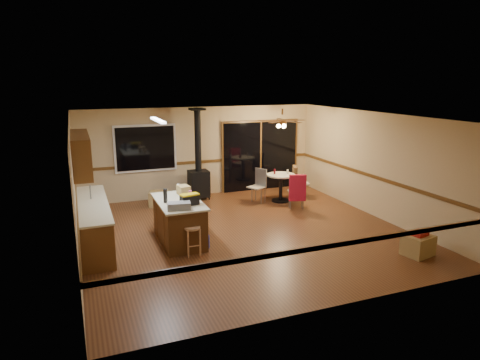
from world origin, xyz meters
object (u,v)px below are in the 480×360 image
bar_stool (193,241)px  toolbox_grey (179,206)px  chair_left (259,182)px  chair_right (296,178)px  kitchen_island (179,221)px  blue_bucket (202,242)px  box_corner_b (417,247)px  dining_table (281,183)px  box_corner_a (418,245)px  wood_stove (199,174)px  toolbox_black (190,200)px  chair_near (297,188)px  box_under_window (159,199)px

bar_stool → toolbox_grey: bearing=135.6°
chair_left → chair_right: same height
kitchen_island → blue_bucket: size_ratio=5.50×
chair_left → box_corner_b: bearing=-72.8°
dining_table → box_corner_b: 4.48m
toolbox_grey → box_corner_a: 4.75m
kitchen_island → wood_stove: (1.30, 3.05, 0.28)m
blue_bucket → chair_left: bearing=47.4°
toolbox_black → chair_right: size_ratio=0.52×
chair_near → kitchen_island: bearing=-162.2°
box_under_window → kitchen_island: bearing=-91.9°
bar_stool → box_corner_a: size_ratio=1.07×
wood_stove → box_corner_a: bearing=-62.1°
bar_stool → chair_near: 3.87m
wood_stove → bar_stool: size_ratio=4.36×
wood_stove → blue_bucket: bearing=-105.0°
chair_right → box_under_window: (-3.83, 0.63, -0.39)m
bar_stool → chair_left: chair_left is taller
bar_stool → chair_right: 4.81m
kitchen_island → box_corner_a: bearing=-30.0°
toolbox_grey → box_corner_b: size_ratio=1.09×
wood_stove → box_under_window: size_ratio=4.88×
toolbox_black → bar_stool: 0.83m
chair_right → box_corner_a: (0.28, -4.51, -0.39)m
bar_stool → chair_right: size_ratio=0.82×
blue_bucket → box_corner_b: size_ratio=0.74×
toolbox_black → chair_left: toolbox_black is taller
box_under_window → toolbox_grey: bearing=-93.8°
toolbox_grey → chair_right: 4.87m
chair_near → dining_table: bearing=93.0°
kitchen_island → chair_right: (3.92, 2.10, 0.14)m
wood_stove → box_corner_a: size_ratio=4.68×
toolbox_black → bar_stool: size_ratio=0.63×
box_corner_b → chair_right: bearing=93.4°
box_corner_a → bar_stool: bearing=158.5°
bar_stool → box_corner_a: (4.12, -1.63, -0.08)m
bar_stool → chair_near: (3.36, 1.89, 0.31)m
toolbox_black → kitchen_island: bearing=111.3°
toolbox_grey → blue_bucket: bearing=8.6°
toolbox_grey → chair_near: toolbox_grey is taller
box_corner_a → chair_near: bearing=102.2°
wood_stove → chair_right: bearing=-20.0°
dining_table → chair_left: chair_left is taller
blue_bucket → wood_stove: bearing=75.0°
box_under_window → toolbox_black: bearing=-89.0°
chair_left → chair_near: bearing=-57.5°
blue_bucket → box_corner_b: (3.84, -1.90, 0.04)m
bar_stool → chair_right: (3.84, 2.89, 0.31)m
toolbox_black → chair_near: size_ratio=0.52×
toolbox_black → bar_stool: toolbox_black is taller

